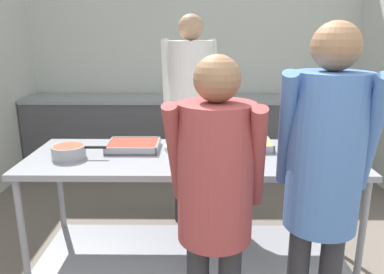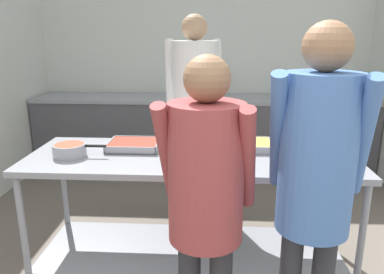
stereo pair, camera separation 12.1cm
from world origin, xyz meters
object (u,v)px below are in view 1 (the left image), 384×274
object	(u,v)px
serving_tray_vegetables	(133,146)
cook_behind_counter	(191,100)
sauce_pan	(69,151)
plate_stack	(181,147)
water_bottle	(349,88)
guest_serving_left	(215,187)
serving_tray_roast	(318,160)
serving_tray_greens	(237,145)
guest_serving_right	(324,169)

from	to	relation	value
serving_tray_vegetables	cook_behind_counter	xyz separation A→B (m)	(0.41, 0.58, 0.24)
sauce_pan	plate_stack	distance (m)	0.76
plate_stack	water_bottle	world-z (taller)	water_bottle
serving_tray_vegetables	water_bottle	size ratio (longest dim) A/B	1.50
sauce_pan	guest_serving_left	size ratio (longest dim) A/B	0.23
serving_tray_roast	guest_serving_left	size ratio (longest dim) A/B	0.25
serving_tray_greens	serving_tray_roast	xyz separation A→B (m)	(0.48, -0.34, -0.00)
guest_serving_left	plate_stack	bearing A→B (deg)	101.90
guest_serving_left	water_bottle	bearing A→B (deg)	59.19
serving_tray_vegetables	serving_tray_roast	distance (m)	1.26
plate_stack	cook_behind_counter	world-z (taller)	cook_behind_counter
plate_stack	serving_tray_greens	bearing A→B (deg)	6.59
serving_tray_greens	guest_serving_right	size ratio (longest dim) A/B	0.29
serving_tray_vegetables	water_bottle	distance (m)	3.17
serving_tray_greens	cook_behind_counter	size ratio (longest dim) A/B	0.27
serving_tray_roast	guest_serving_right	size ratio (longest dim) A/B	0.23
plate_stack	guest_serving_right	xyz separation A→B (m)	(0.69, -0.95, 0.19)
serving_tray_vegetables	guest_serving_left	world-z (taller)	guest_serving_left
sauce_pan	water_bottle	world-z (taller)	water_bottle
serving_tray_roast	sauce_pan	bearing A→B (deg)	176.53
serving_tray_vegetables	cook_behind_counter	bearing A→B (deg)	54.81
serving_tray_roast	water_bottle	world-z (taller)	water_bottle
sauce_pan	plate_stack	world-z (taller)	sauce_pan
water_bottle	plate_stack	bearing A→B (deg)	-133.60
water_bottle	sauce_pan	bearing A→B (deg)	-139.95
serving_tray_greens	guest_serving_right	bearing A→B (deg)	-74.05
sauce_pan	guest_serving_right	distance (m)	1.62
sauce_pan	serving_tray_vegetables	distance (m)	0.44
plate_stack	guest_serving_left	size ratio (longest dim) A/B	0.16
sauce_pan	water_bottle	size ratio (longest dim) A/B	1.49
water_bottle	serving_tray_vegetables	bearing A→B (deg)	-138.11
guest_serving_left	guest_serving_right	distance (m)	0.50
serving_tray_vegetables	serving_tray_roast	bearing A→B (deg)	-13.70
guest_serving_left	sauce_pan	bearing A→B (deg)	141.66
serving_tray_vegetables	plate_stack	bearing A→B (deg)	-0.65
sauce_pan	guest_serving_right	world-z (taller)	guest_serving_right
guest_serving_left	water_bottle	distance (m)	3.56
sauce_pan	serving_tray_roast	distance (m)	1.62
plate_stack	cook_behind_counter	distance (m)	0.63
guest_serving_left	guest_serving_right	xyz separation A→B (m)	(0.49, -0.01, 0.10)
sauce_pan	serving_tray_vegetables	world-z (taller)	sauce_pan
sauce_pan	serving_tray_roast	bearing A→B (deg)	-3.47
serving_tray_roast	serving_tray_greens	bearing A→B (deg)	144.47
serving_tray_roast	cook_behind_counter	world-z (taller)	cook_behind_counter
sauce_pan	guest_serving_left	bearing A→B (deg)	-38.34
cook_behind_counter	plate_stack	bearing A→B (deg)	-96.47
plate_stack	cook_behind_counter	bearing A→B (deg)	83.53
sauce_pan	serving_tray_roast	world-z (taller)	sauce_pan
sauce_pan	serving_tray_vegetables	xyz separation A→B (m)	(0.40, 0.20, -0.02)
plate_stack	serving_tray_roast	bearing A→B (deg)	-18.43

